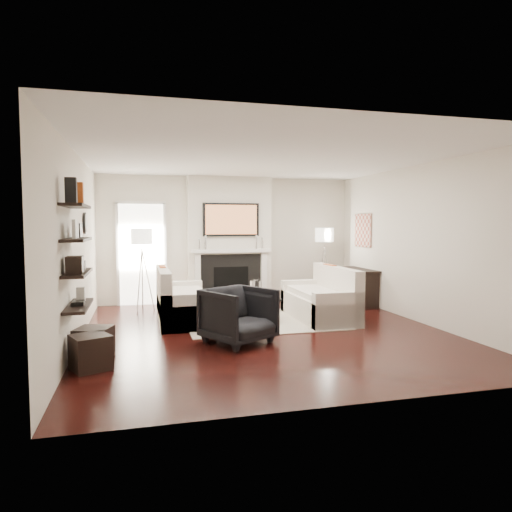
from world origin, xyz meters
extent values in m
plane|color=black|center=(0.00, 0.00, 0.00)|extent=(6.00, 6.00, 0.00)
plane|color=white|center=(0.00, 0.00, 2.70)|extent=(6.00, 6.00, 0.00)
plane|color=silver|center=(0.00, 3.00, 1.35)|extent=(5.50, 0.00, 5.50)
plane|color=silver|center=(0.00, -3.00, 1.35)|extent=(5.50, 0.00, 5.50)
plane|color=silver|center=(-2.75, 0.00, 1.35)|extent=(0.00, 6.00, 6.00)
plane|color=silver|center=(2.75, 0.00, 1.35)|extent=(0.00, 6.00, 6.00)
cube|color=silver|center=(0.00, 2.88, 1.35)|extent=(1.80, 0.25, 2.70)
cube|color=black|center=(0.00, 2.74, 0.52)|extent=(1.30, 0.02, 1.04)
cube|color=black|center=(0.00, 2.73, 0.45)|extent=(0.75, 0.02, 0.65)
cube|color=white|center=(-0.72, 2.71, 0.55)|extent=(0.12, 0.08, 1.10)
cube|color=white|center=(0.72, 2.71, 0.55)|extent=(0.12, 0.08, 1.10)
cube|color=white|center=(0.00, 2.69, 1.12)|extent=(1.70, 0.18, 0.07)
cube|color=black|center=(0.00, 2.71, 1.78)|extent=(1.20, 0.06, 0.70)
cube|color=#BF723F|center=(0.00, 2.68, 1.78)|extent=(1.10, 0.00, 0.62)
cylinder|color=silver|center=(-0.55, 2.70, 1.30)|extent=(0.04, 0.04, 0.30)
cylinder|color=silver|center=(-0.68, 2.70, 1.27)|extent=(0.04, 0.04, 0.24)
cylinder|color=silver|center=(0.55, 2.70, 1.30)|extent=(0.04, 0.04, 0.30)
cylinder|color=silver|center=(0.68, 2.70, 1.27)|extent=(0.04, 0.04, 0.24)
cube|color=white|center=(-1.85, 2.98, 1.05)|extent=(0.90, 0.02, 2.10)
cube|color=white|center=(-2.33, 2.96, 1.05)|extent=(0.06, 0.06, 2.16)
cube|color=white|center=(-1.37, 2.96, 1.05)|extent=(0.06, 0.06, 2.16)
cube|color=white|center=(-1.85, 2.96, 2.13)|extent=(1.02, 0.06, 0.06)
cube|color=#BEB19C|center=(0.13, 0.75, 0.01)|extent=(2.60, 2.00, 0.01)
cube|color=silver|center=(-1.17, 1.10, 0.21)|extent=(0.85, 1.80, 0.42)
cube|color=silver|center=(-1.51, 1.10, 0.53)|extent=(0.18, 1.80, 0.80)
cube|color=silver|center=(-1.17, 0.29, 0.30)|extent=(0.85, 0.18, 0.60)
cube|color=silver|center=(-1.17, 1.91, 0.30)|extent=(0.85, 0.18, 0.60)
cube|color=silver|center=(-1.12, 1.10, 0.47)|extent=(0.63, 1.44, 0.10)
cube|color=#A54314|center=(-1.51, 1.40, 0.73)|extent=(0.10, 0.42, 0.42)
cube|color=black|center=(-1.51, 0.80, 0.72)|extent=(0.10, 0.40, 0.40)
cube|color=silver|center=(1.18, 0.69, 0.21)|extent=(0.85, 1.80, 0.42)
cube|color=silver|center=(1.51, 0.69, 0.53)|extent=(0.18, 1.80, 0.80)
cube|color=silver|center=(1.18, -0.12, 0.30)|extent=(0.85, 0.18, 0.60)
cube|color=silver|center=(1.18, 1.50, 0.30)|extent=(0.85, 0.18, 0.60)
cube|color=silver|center=(1.13, 0.69, 0.47)|extent=(0.63, 1.44, 0.10)
cube|color=#A54314|center=(1.51, 0.99, 0.73)|extent=(0.10, 0.42, 0.42)
cube|color=black|center=(1.51, 0.39, 0.72)|extent=(0.10, 0.40, 0.40)
cube|color=black|center=(-0.12, 0.74, 0.40)|extent=(1.10, 0.55, 0.04)
cylinder|color=silver|center=(-0.62, 0.52, 0.19)|extent=(0.02, 0.02, 0.38)
cylinder|color=silver|center=(0.38, 0.52, 0.19)|extent=(0.02, 0.02, 0.38)
cylinder|color=silver|center=(-0.62, 0.96, 0.19)|extent=(0.02, 0.02, 0.38)
cylinder|color=silver|center=(0.38, 0.96, 0.19)|extent=(0.02, 0.02, 0.38)
cylinder|color=white|center=(0.03, 0.74, 0.56)|extent=(0.18, 0.18, 0.32)
cylinder|color=white|center=(0.03, 0.74, 0.49)|extent=(0.10, 0.10, 0.15)
cylinder|color=#A96B1C|center=(-0.37, 0.74, 0.45)|extent=(0.32, 0.32, 0.05)
imported|color=black|center=(-0.55, -0.55, 0.43)|extent=(1.12, 1.10, 0.86)
cylinder|color=silver|center=(-1.85, 2.29, 0.60)|extent=(0.02, 0.02, 1.20)
cylinder|color=white|center=(-1.85, 2.29, 1.45)|extent=(0.40, 0.40, 0.30)
cylinder|color=silver|center=(-1.74, 2.29, 0.60)|extent=(0.25, 0.02, 1.23)
cylinder|color=silver|center=(-1.91, 2.39, 0.60)|extent=(0.14, 0.22, 1.23)
cylinder|color=silver|center=(-1.91, 2.20, 0.60)|extent=(0.14, 0.22, 1.23)
cylinder|color=silver|center=(2.05, 2.53, 0.60)|extent=(0.02, 0.02, 1.20)
cylinder|color=white|center=(2.05, 2.53, 1.45)|extent=(0.40, 0.40, 0.30)
cylinder|color=silver|center=(2.16, 2.53, 0.60)|extent=(0.25, 0.02, 1.23)
cylinder|color=silver|center=(2.00, 2.62, 0.60)|extent=(0.14, 0.22, 1.23)
cylinder|color=silver|center=(1.99, 2.43, 0.60)|extent=(0.14, 0.22, 1.23)
cube|color=black|center=(2.57, 1.87, 0.73)|extent=(0.35, 1.20, 0.04)
cube|color=black|center=(2.57, 1.32, 0.35)|extent=(0.30, 0.04, 0.71)
cube|color=black|center=(2.57, 2.42, 0.35)|extent=(0.30, 0.04, 0.71)
cube|color=#9F644F|center=(2.73, 2.05, 1.55)|extent=(0.03, 0.70, 0.70)
cube|color=black|center=(-2.62, -1.00, 0.70)|extent=(0.25, 1.00, 0.03)
cube|color=black|center=(-2.62, -1.00, 1.10)|extent=(0.25, 1.00, 0.04)
cube|color=black|center=(-2.62, -1.00, 1.50)|extent=(0.25, 1.00, 0.04)
cube|color=black|center=(-2.62, -1.00, 1.90)|extent=(0.25, 1.00, 0.04)
cube|color=black|center=(-2.62, -1.38, 2.06)|extent=(0.12, 0.10, 0.28)
cube|color=#A54314|center=(-2.62, -0.77, 2.06)|extent=(0.12, 0.10, 0.28)
cube|color=white|center=(-2.62, -1.10, 1.63)|extent=(0.04, 0.30, 0.22)
cube|color=black|center=(-2.62, -0.71, 1.61)|extent=(0.04, 0.22, 0.18)
cube|color=black|center=(-2.62, -1.24, 1.22)|extent=(0.18, 0.25, 0.20)
cube|color=black|center=(-2.62, -0.86, 1.18)|extent=(0.15, 0.12, 0.12)
cube|color=black|center=(-2.62, -1.04, 0.74)|extent=(0.14, 0.20, 0.05)
cube|color=white|center=(-2.62, -0.77, 0.81)|extent=(0.10, 0.10, 0.18)
cylinder|color=black|center=(-2.73, 0.90, 1.70)|extent=(0.04, 0.34, 0.34)
cylinder|color=white|center=(-2.71, 0.90, 1.70)|extent=(0.01, 0.29, 0.29)
cube|color=black|center=(-2.47, -0.88, 0.20)|extent=(0.50, 0.50, 0.40)
cube|color=black|center=(-2.47, -1.28, 0.20)|extent=(0.53, 0.53, 0.40)
camera|label=1|loc=(-1.91, -6.79, 1.68)|focal=32.00mm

